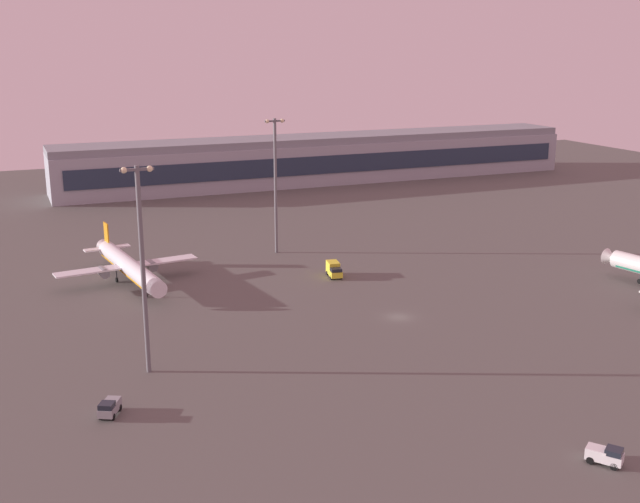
% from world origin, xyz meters
% --- Properties ---
extents(ground_plane, '(416.00, 416.00, 0.00)m').
position_xyz_m(ground_plane, '(0.00, 0.00, 0.00)').
color(ground_plane, '#56544F').
extents(terminal_building, '(187.41, 22.40, 16.40)m').
position_xyz_m(terminal_building, '(43.50, 138.92, 8.09)').
color(terminal_building, '#9EA3AD').
rests_on(terminal_building, ground).
extents(airplane_mid_apron, '(29.52, 37.80, 9.70)m').
position_xyz_m(airplane_mid_apron, '(-41.52, 39.87, 3.67)').
color(airplane_mid_apron, white).
rests_on(airplane_mid_apron, ground).
extents(maintenance_van, '(3.65, 4.58, 2.25)m').
position_xyz_m(maintenance_van, '(-53.69, -19.65, 1.18)').
color(maintenance_van, gray).
rests_on(maintenance_van, ground).
extents(baggage_tractor, '(4.02, 4.50, 2.25)m').
position_xyz_m(baggage_tractor, '(-1.88, -54.55, 1.18)').
color(baggage_tractor, white).
rests_on(baggage_tractor, ground).
extents(catering_truck, '(3.28, 5.97, 3.05)m').
position_xyz_m(catering_truck, '(-0.66, 27.79, 1.58)').
color(catering_truck, yellow).
rests_on(catering_truck, ground).
extents(apron_light_east, '(4.80, 0.90, 31.43)m').
position_xyz_m(apron_light_east, '(-5.29, 51.16, 17.62)').
color(apron_light_east, slate).
rests_on(apron_light_east, ground).
extents(apron_light_west, '(4.80, 0.90, 31.22)m').
position_xyz_m(apron_light_west, '(-46.22, -7.20, 17.52)').
color(apron_light_west, slate).
rests_on(apron_light_west, ground).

